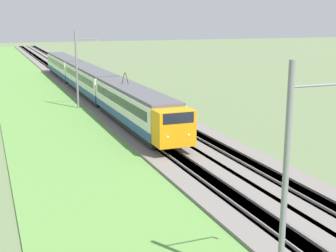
% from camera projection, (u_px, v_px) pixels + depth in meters
% --- Properties ---
extents(ballast_main, '(240.00, 4.40, 0.30)m').
position_uv_depth(ballast_main, '(98.00, 102.00, 55.44)').
color(ballast_main, slate).
rests_on(ballast_main, ground).
extents(ballast_adjacent, '(240.00, 4.40, 0.30)m').
position_uv_depth(ballast_adjacent, '(131.00, 100.00, 56.86)').
color(ballast_adjacent, slate).
rests_on(ballast_adjacent, ground).
extents(track_main, '(240.00, 1.57, 0.45)m').
position_uv_depth(track_main, '(98.00, 102.00, 55.44)').
color(track_main, '#4C4238').
rests_on(track_main, ground).
extents(track_adjacent, '(240.00, 1.57, 0.45)m').
position_uv_depth(track_adjacent, '(131.00, 100.00, 56.86)').
color(track_adjacent, '#4C4238').
rests_on(track_adjacent, ground).
extents(grass_verge, '(240.00, 11.74, 0.12)m').
position_uv_depth(grass_verge, '(52.00, 106.00, 53.55)').
color(grass_verge, '#5B8E42').
rests_on(grass_verge, ground).
extents(passenger_train, '(58.99, 2.90, 4.90)m').
position_uv_depth(passenger_train, '(89.00, 79.00, 59.37)').
color(passenger_train, orange).
rests_on(passenger_train, ground).
extents(catenary_mast_near, '(0.22, 2.56, 8.57)m').
position_uv_depth(catenary_mast_near, '(287.00, 181.00, 16.03)').
color(catenary_mast_near, slate).
rests_on(catenary_mast_near, ground).
extents(catenary_mast_mid, '(0.22, 2.56, 8.54)m').
position_uv_depth(catenary_mast_mid, '(77.00, 69.00, 51.09)').
color(catenary_mast_mid, slate).
rests_on(catenary_mast_mid, ground).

